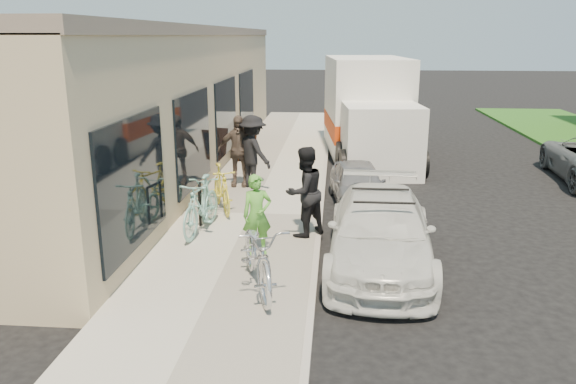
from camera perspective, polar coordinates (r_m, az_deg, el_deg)
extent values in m
plane|color=black|center=(9.65, 5.39, -8.74)|extent=(120.00, 120.00, 0.00)
cube|color=#B1AD9F|center=(12.56, -3.83, -2.48)|extent=(3.00, 34.00, 0.15)
cube|color=#A49D95|center=(12.43, 3.26, -2.71)|extent=(0.12, 34.00, 0.13)
cube|color=tan|center=(17.66, -12.06, 8.88)|extent=(3.50, 20.00, 4.00)
cube|color=#7D6D5E|center=(17.55, -12.46, 15.70)|extent=(3.60, 20.00, 0.25)
cube|color=black|center=(9.70, -15.37, 0.91)|extent=(0.06, 3.00, 2.20)
cube|color=black|center=(13.43, -9.59, 5.25)|extent=(0.06, 3.00, 2.20)
cube|color=black|center=(17.29, -6.31, 7.65)|extent=(0.06, 3.00, 2.20)
cube|color=black|center=(21.19, -4.22, 9.16)|extent=(0.06, 3.00, 2.20)
cylinder|color=black|center=(11.71, -8.96, -1.58)|extent=(0.06, 0.06, 0.79)
cylinder|color=black|center=(12.21, -8.88, -0.86)|extent=(0.06, 0.06, 0.79)
cylinder|color=black|center=(11.85, -9.00, 0.61)|extent=(0.16, 0.53, 0.06)
cube|color=black|center=(17.57, -4.20, 4.69)|extent=(0.65, 0.46, 0.99)
cube|color=black|center=(17.91, -4.48, 4.90)|extent=(0.65, 0.46, 0.99)
cube|color=black|center=(17.53, -4.18, 4.83)|extent=(0.51, 0.34, 0.71)
imported|color=silver|center=(10.04, 9.35, -3.96)|extent=(2.04, 4.51, 1.28)
cylinder|color=black|center=(9.38, 9.74, -1.13)|extent=(1.02, 0.04, 0.04)
cylinder|color=black|center=(10.20, 9.36, 0.25)|extent=(1.02, 0.04, 0.04)
imported|color=gray|center=(13.69, 7.11, 0.89)|extent=(1.51, 3.14, 1.03)
cube|color=white|center=(16.61, 9.42, 5.22)|extent=(2.37, 2.37, 2.06)
cube|color=black|center=(16.54, 9.49, 6.70)|extent=(2.01, 0.26, 0.98)
cube|color=white|center=(19.69, 7.91, 8.81)|extent=(2.92, 4.78, 3.15)
cube|color=red|center=(19.79, 7.83, 6.78)|extent=(2.94, 4.80, 0.60)
cylinder|color=black|center=(16.05, 5.82, 2.81)|extent=(0.35, 0.89, 0.87)
cylinder|color=black|center=(16.43, 13.38, 2.77)|extent=(0.35, 0.89, 0.87)
cylinder|color=black|center=(17.21, 5.40, 3.70)|extent=(0.35, 0.89, 0.87)
cylinder|color=black|center=(17.56, 12.48, 3.64)|extent=(0.35, 0.89, 0.87)
cylinder|color=black|center=(21.24, 4.28, 6.00)|extent=(0.35, 0.89, 0.87)
cylinder|color=black|center=(21.53, 10.08, 5.93)|extent=(0.35, 0.89, 0.87)
imported|color=silver|center=(8.72, -3.05, -6.38)|extent=(1.35, 2.24, 1.11)
imported|color=#56A938|center=(10.04, -3.17, -2.32)|extent=(0.62, 0.51, 1.46)
imported|color=black|center=(10.91, 1.67, 0.02)|extent=(1.09, 1.08, 1.78)
imported|color=#7CBAAE|center=(11.28, -8.83, -1.36)|extent=(0.77, 1.92, 1.12)
imported|color=#7CBAAE|center=(12.50, -8.38, -0.14)|extent=(0.90, 1.83, 0.92)
imported|color=yellow|center=(12.65, -6.77, 0.36)|extent=(1.10, 1.77, 1.03)
imported|color=black|center=(14.44, -3.59, 4.10)|extent=(1.37, 1.34, 1.88)
imported|color=brown|center=(14.64, -5.07, 4.17)|extent=(1.09, 0.47, 1.86)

